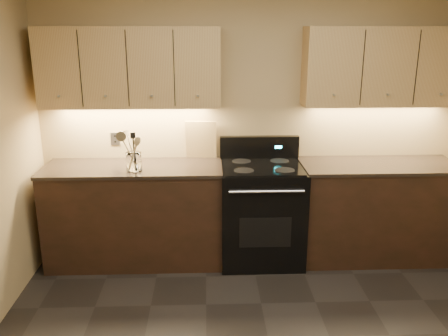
{
  "coord_description": "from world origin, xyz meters",
  "views": [
    {
      "loc": [
        -0.43,
        -2.45,
        2.15
      ],
      "look_at": [
        -0.28,
        1.45,
        0.98
      ],
      "focal_mm": 38.0,
      "sensor_mm": 36.0,
      "label": 1
    }
  ],
  "objects": [
    {
      "name": "utensil_crock",
      "position": [
        -1.07,
        1.57,
        1.01
      ],
      "size": [
        0.17,
        0.17,
        0.17
      ],
      "color": "white",
      "rests_on": "counter_left"
    },
    {
      "name": "stove",
      "position": [
        0.08,
        1.68,
        0.48
      ],
      "size": [
        0.76,
        0.68,
        1.14
      ],
      "color": "black",
      "rests_on": "ground"
    },
    {
      "name": "wall_back",
      "position": [
        0.0,
        2.0,
        1.3
      ],
      "size": [
        4.0,
        0.04,
        2.6
      ],
      "primitive_type": "cube",
      "color": "tan",
      "rests_on": "ground"
    },
    {
      "name": "upper_cab_right",
      "position": [
        1.18,
        1.85,
        1.8
      ],
      "size": [
        1.44,
        0.3,
        0.7
      ],
      "primitive_type": "cube",
      "color": "tan",
      "rests_on": "wall_back"
    },
    {
      "name": "black_turner",
      "position": [
        -1.05,
        1.55,
        1.11
      ],
      "size": [
        0.12,
        0.15,
        0.34
      ],
      "primitive_type": null,
      "rotation": [
        -0.13,
        0.01,
        0.44
      ],
      "color": "black",
      "rests_on": "utensil_crock"
    },
    {
      "name": "counter_left",
      "position": [
        -1.1,
        1.7,
        0.47
      ],
      "size": [
        1.62,
        0.62,
        0.93
      ],
      "color": "black",
      "rests_on": "ground"
    },
    {
      "name": "steel_skimmer",
      "position": [
        -1.04,
        1.55,
        1.12
      ],
      "size": [
        0.22,
        0.1,
        0.35
      ],
      "primitive_type": null,
      "rotation": [
        0.02,
        -0.4,
        -0.03
      ],
      "color": "silver",
      "rests_on": "utensil_crock"
    },
    {
      "name": "upper_cab_left",
      "position": [
        -1.1,
        1.85,
        1.8
      ],
      "size": [
        1.6,
        0.3,
        0.7
      ],
      "primitive_type": "cube",
      "color": "tan",
      "rests_on": "wall_back"
    },
    {
      "name": "counter_right",
      "position": [
        1.18,
        1.7,
        0.47
      ],
      "size": [
        1.46,
        0.62,
        0.93
      ],
      "color": "black",
      "rests_on": "ground"
    },
    {
      "name": "outlet_plate",
      "position": [
        -1.3,
        1.99,
        1.12
      ],
      "size": [
        0.08,
        0.01,
        0.12
      ],
      "primitive_type": "cube",
      "color": "#B2B5BA",
      "rests_on": "wall_back"
    },
    {
      "name": "steel_spatula",
      "position": [
        -1.05,
        1.59,
        1.12
      ],
      "size": [
        0.19,
        0.15,
        0.37
      ],
      "primitive_type": null,
      "rotation": [
        -0.06,
        -0.28,
        -0.26
      ],
      "color": "silver",
      "rests_on": "utensil_crock"
    },
    {
      "name": "wooden_spoon",
      "position": [
        -1.1,
        1.55,
        1.09
      ],
      "size": [
        0.15,
        0.07,
        0.3
      ],
      "primitive_type": null,
      "rotation": [
        0.05,
        0.3,
        0.21
      ],
      "color": "tan",
      "rests_on": "utensil_crock"
    },
    {
      "name": "cutting_board",
      "position": [
        -0.48,
        1.96,
        1.11
      ],
      "size": [
        0.3,
        0.1,
        0.37
      ],
      "primitive_type": "cube",
      "rotation": [
        0.16,
        0.0,
        -0.09
      ],
      "color": "tan",
      "rests_on": "counter_left"
    }
  ]
}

